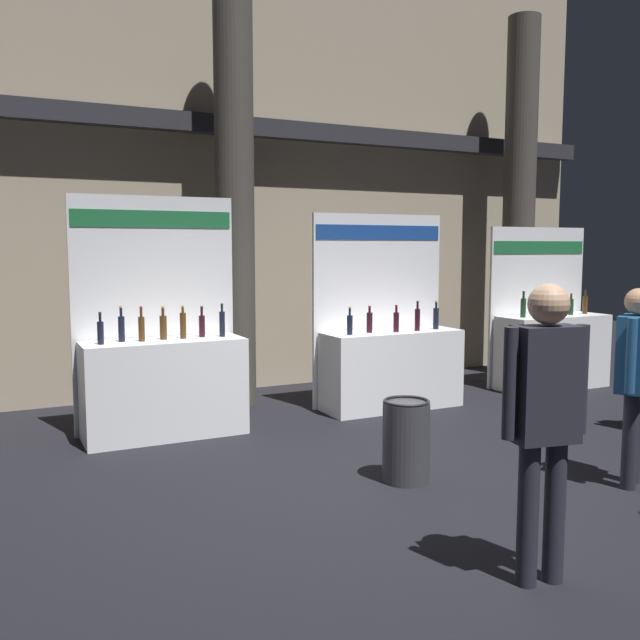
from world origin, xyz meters
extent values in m
plane|color=black|center=(0.00, 0.00, 0.00)|extent=(24.88, 24.88, 0.00)
cube|color=tan|center=(0.00, 4.34, 3.25)|extent=(12.44, 0.25, 6.50)
cube|color=#2D2D33|center=(0.00, 4.03, 3.57)|extent=(12.44, 0.20, 0.24)
cylinder|color=#423D38|center=(0.00, 3.42, 2.70)|extent=(0.48, 0.48, 5.40)
cylinder|color=#423D38|center=(4.58, 3.42, 2.70)|extent=(0.48, 0.48, 5.40)
cube|color=white|center=(-1.20, 2.28, 0.51)|extent=(1.66, 0.60, 1.02)
cube|color=white|center=(-1.20, 2.62, 1.26)|extent=(1.74, 0.04, 2.53)
cube|color=#1E6638|center=(-1.20, 2.60, 2.28)|extent=(1.69, 0.01, 0.18)
cylinder|color=black|center=(-1.83, 2.24, 1.14)|extent=(0.06, 0.06, 0.23)
cylinder|color=black|center=(-1.83, 2.24, 1.29)|extent=(0.03, 0.03, 0.08)
cylinder|color=black|center=(-1.83, 2.24, 1.34)|extent=(0.03, 0.03, 0.02)
cylinder|color=black|center=(-1.61, 2.35, 1.15)|extent=(0.07, 0.07, 0.26)
cylinder|color=black|center=(-1.61, 2.35, 1.33)|extent=(0.03, 0.03, 0.09)
cylinder|color=gold|center=(-1.61, 2.35, 1.38)|extent=(0.03, 0.03, 0.02)
cylinder|color=#472D14|center=(-1.42, 2.29, 1.15)|extent=(0.06, 0.06, 0.25)
cylinder|color=#472D14|center=(-1.42, 2.29, 1.32)|extent=(0.03, 0.03, 0.09)
cylinder|color=red|center=(-1.42, 2.29, 1.37)|extent=(0.03, 0.03, 0.02)
cylinder|color=#472D14|center=(-1.18, 2.33, 1.15)|extent=(0.07, 0.07, 0.25)
cylinder|color=#472D14|center=(-1.18, 2.33, 1.31)|extent=(0.03, 0.03, 0.08)
cylinder|color=gold|center=(-1.18, 2.33, 1.36)|extent=(0.03, 0.03, 0.02)
cylinder|color=#472D14|center=(-0.98, 2.31, 1.16)|extent=(0.06, 0.06, 0.27)
cylinder|color=#472D14|center=(-0.98, 2.31, 1.33)|extent=(0.03, 0.03, 0.06)
cylinder|color=gold|center=(-0.98, 2.31, 1.37)|extent=(0.03, 0.03, 0.02)
cylinder|color=black|center=(-0.76, 2.36, 1.14)|extent=(0.07, 0.07, 0.23)
cylinder|color=black|center=(-0.76, 2.36, 1.29)|extent=(0.03, 0.03, 0.08)
cylinder|color=black|center=(-0.76, 2.36, 1.34)|extent=(0.03, 0.03, 0.02)
cylinder|color=black|center=(-0.56, 2.28, 1.16)|extent=(0.06, 0.06, 0.27)
cylinder|color=black|center=(-0.56, 2.28, 1.33)|extent=(0.03, 0.03, 0.07)
cylinder|color=black|center=(-0.56, 2.28, 1.37)|extent=(0.03, 0.03, 0.02)
cube|color=white|center=(1.62, 2.32, 0.48)|extent=(1.74, 0.60, 0.96)
cube|color=white|center=(1.62, 2.66, 1.20)|extent=(1.83, 0.04, 2.39)
cube|color=navy|center=(1.62, 2.63, 2.17)|extent=(1.78, 0.01, 0.18)
cylinder|color=black|center=(0.99, 2.25, 1.07)|extent=(0.07, 0.07, 0.23)
cylinder|color=black|center=(0.99, 2.25, 1.23)|extent=(0.03, 0.03, 0.09)
cylinder|color=gold|center=(0.99, 2.25, 1.28)|extent=(0.03, 0.03, 0.02)
cylinder|color=black|center=(1.30, 2.32, 1.08)|extent=(0.07, 0.07, 0.24)
cylinder|color=black|center=(1.30, 2.32, 1.23)|extent=(0.03, 0.03, 0.06)
cylinder|color=red|center=(1.30, 2.32, 1.27)|extent=(0.03, 0.03, 0.02)
cylinder|color=black|center=(1.63, 2.24, 1.08)|extent=(0.07, 0.07, 0.24)
cylinder|color=black|center=(1.63, 2.24, 1.23)|extent=(0.03, 0.03, 0.07)
cylinder|color=red|center=(1.63, 2.24, 1.28)|extent=(0.03, 0.03, 0.02)
cylinder|color=black|center=(1.93, 2.22, 1.09)|extent=(0.07, 0.07, 0.27)
cylinder|color=black|center=(1.93, 2.22, 1.27)|extent=(0.03, 0.03, 0.08)
cylinder|color=black|center=(1.93, 2.22, 1.32)|extent=(0.03, 0.03, 0.02)
cylinder|color=black|center=(2.24, 2.27, 1.09)|extent=(0.07, 0.07, 0.26)
cylinder|color=black|center=(2.24, 2.27, 1.26)|extent=(0.03, 0.03, 0.08)
cylinder|color=gold|center=(2.24, 2.27, 1.31)|extent=(0.03, 0.03, 0.02)
cube|color=white|center=(4.31, 2.35, 0.51)|extent=(1.63, 0.60, 1.03)
cube|color=white|center=(4.31, 2.69, 1.13)|extent=(1.72, 0.04, 2.26)
cube|color=#1E6638|center=(4.31, 2.67, 1.98)|extent=(1.67, 0.01, 0.18)
cylinder|color=#19381E|center=(3.74, 2.35, 1.16)|extent=(0.07, 0.07, 0.26)
cylinder|color=#19381E|center=(3.74, 2.35, 1.33)|extent=(0.03, 0.03, 0.08)
cylinder|color=black|center=(3.74, 2.35, 1.38)|extent=(0.03, 0.03, 0.02)
cylinder|color=black|center=(4.01, 2.40, 1.15)|extent=(0.06, 0.06, 0.24)
cylinder|color=black|center=(4.01, 2.40, 1.30)|extent=(0.03, 0.03, 0.08)
cylinder|color=gold|center=(4.01, 2.40, 1.35)|extent=(0.03, 0.03, 0.02)
cylinder|color=#472D14|center=(4.31, 2.26, 1.14)|extent=(0.07, 0.07, 0.22)
cylinder|color=#472D14|center=(4.31, 2.26, 1.30)|extent=(0.03, 0.03, 0.09)
cylinder|color=gold|center=(4.31, 2.26, 1.35)|extent=(0.03, 0.03, 0.02)
cylinder|color=#19381E|center=(4.60, 2.32, 1.14)|extent=(0.07, 0.07, 0.23)
cylinder|color=#19381E|center=(4.60, 2.32, 1.29)|extent=(0.03, 0.03, 0.06)
cylinder|color=red|center=(4.60, 2.32, 1.32)|extent=(0.03, 0.03, 0.02)
cylinder|color=#472D14|center=(4.90, 2.35, 1.16)|extent=(0.07, 0.07, 0.25)
cylinder|color=#472D14|center=(4.90, 2.35, 1.32)|extent=(0.03, 0.03, 0.07)
cylinder|color=black|center=(4.90, 2.35, 1.36)|extent=(0.03, 0.03, 0.02)
cylinder|color=#38383D|center=(0.30, -0.01, 0.34)|extent=(0.40, 0.40, 0.68)
torus|color=black|center=(0.30, -0.01, 0.69)|extent=(0.39, 0.39, 0.02)
cylinder|color=#23232D|center=(2.00, -0.89, 0.40)|extent=(0.12, 0.12, 0.80)
cylinder|color=#23232D|center=(1.84, -0.98, 0.40)|extent=(0.12, 0.12, 0.80)
cube|color=navy|center=(1.92, -0.94, 1.11)|extent=(0.46, 0.41, 0.63)
sphere|color=tan|center=(1.92, -0.94, 1.54)|extent=(0.22, 0.22, 0.22)
cylinder|color=navy|center=(1.72, -1.06, 1.13)|extent=(0.08, 0.08, 0.60)
cylinder|color=#23232D|center=(0.11, -1.88, 0.43)|extent=(0.12, 0.12, 0.86)
cylinder|color=#23232D|center=(-0.06, -1.85, 0.43)|extent=(0.12, 0.12, 0.86)
cube|color=#23232D|center=(0.02, -1.87, 1.20)|extent=(0.41, 0.27, 0.68)
sphere|color=tan|center=(0.02, -1.87, 1.66)|extent=(0.24, 0.24, 0.24)
cylinder|color=#23232D|center=(0.25, -1.91, 1.22)|extent=(0.08, 0.08, 0.65)
cylinder|color=#23232D|center=(-0.21, -1.82, 1.22)|extent=(0.08, 0.08, 0.65)
camera|label=1|loc=(-2.87, -4.79, 1.99)|focal=38.63mm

